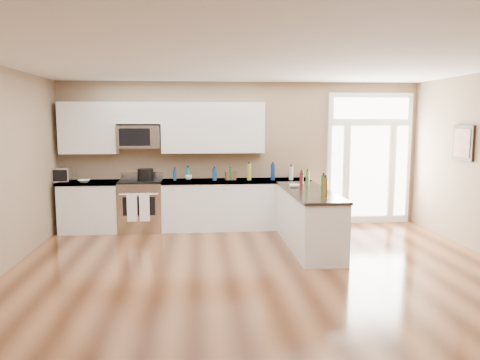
# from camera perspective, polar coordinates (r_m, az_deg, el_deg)

# --- Properties ---
(ground) EXTENTS (8.00, 8.00, 0.00)m
(ground) POSITION_cam_1_polar(r_m,az_deg,el_deg) (5.57, 4.25, -14.51)
(ground) COLOR #492714
(room_shell) EXTENTS (8.00, 8.00, 8.00)m
(room_shell) POSITION_cam_1_polar(r_m,az_deg,el_deg) (5.18, 4.43, 3.31)
(room_shell) COLOR #8E765A
(room_shell) RESTS_ON ground
(back_cabinet_left) EXTENTS (1.10, 0.66, 0.94)m
(back_cabinet_left) POSITION_cam_1_polar(r_m,az_deg,el_deg) (9.16, -17.77, -3.29)
(back_cabinet_left) COLOR white
(back_cabinet_left) RESTS_ON ground
(back_cabinet_right) EXTENTS (2.85, 0.66, 0.94)m
(back_cabinet_right) POSITION_cam_1_polar(r_m,az_deg,el_deg) (8.97, -0.56, -3.17)
(back_cabinet_right) COLOR white
(back_cabinet_right) RESTS_ON ground
(peninsula_cabinet) EXTENTS (0.69, 2.32, 0.94)m
(peninsula_cabinet) POSITION_cam_1_polar(r_m,az_deg,el_deg) (7.73, 8.36, -4.97)
(peninsula_cabinet) COLOR white
(peninsula_cabinet) RESTS_ON ground
(upper_cabinet_left) EXTENTS (1.04, 0.33, 0.95)m
(upper_cabinet_left) POSITION_cam_1_polar(r_m,az_deg,el_deg) (9.16, -18.00, 6.06)
(upper_cabinet_left) COLOR white
(upper_cabinet_left) RESTS_ON room_shell
(upper_cabinet_right) EXTENTS (1.94, 0.33, 0.95)m
(upper_cabinet_right) POSITION_cam_1_polar(r_m,az_deg,el_deg) (8.94, -3.32, 6.38)
(upper_cabinet_right) COLOR white
(upper_cabinet_right) RESTS_ON room_shell
(upper_cabinet_short) EXTENTS (0.82, 0.33, 0.40)m
(upper_cabinet_short) POSITION_cam_1_polar(r_m,az_deg,el_deg) (9.00, -12.23, 7.99)
(upper_cabinet_short) COLOR white
(upper_cabinet_short) RESTS_ON room_shell
(microwave) EXTENTS (0.78, 0.41, 0.42)m
(microwave) POSITION_cam_1_polar(r_m,az_deg,el_deg) (8.97, -12.19, 5.18)
(microwave) COLOR silver
(microwave) RESTS_ON room_shell
(entry_door) EXTENTS (1.70, 0.10, 2.60)m
(entry_door) POSITION_cam_1_polar(r_m,az_deg,el_deg) (9.70, 15.45, 2.52)
(entry_door) COLOR white
(entry_door) RESTS_ON ground
(wall_art_near) EXTENTS (0.05, 0.58, 0.58)m
(wall_art_near) POSITION_cam_1_polar(r_m,az_deg,el_deg) (8.49, 25.55, 4.11)
(wall_art_near) COLOR black
(wall_art_near) RESTS_ON room_shell
(kitchen_range) EXTENTS (0.80, 0.70, 1.08)m
(kitchen_range) POSITION_cam_1_polar(r_m,az_deg,el_deg) (8.99, -11.95, -3.03)
(kitchen_range) COLOR silver
(kitchen_range) RESTS_ON ground
(stockpot) EXTENTS (0.32, 0.32, 0.23)m
(stockpot) POSITION_cam_1_polar(r_m,az_deg,el_deg) (8.94, -11.46, 0.71)
(stockpot) COLOR black
(stockpot) RESTS_ON kitchen_range
(toaster_oven) EXTENTS (0.33, 0.26, 0.27)m
(toaster_oven) POSITION_cam_1_polar(r_m,az_deg,el_deg) (9.16, -20.89, 0.61)
(toaster_oven) COLOR silver
(toaster_oven) RESTS_ON back_cabinet_left
(cardboard_box) EXTENTS (0.21, 0.17, 0.16)m
(cardboard_box) POSITION_cam_1_polar(r_m,az_deg,el_deg) (8.90, -1.18, 0.53)
(cardboard_box) COLOR brown
(cardboard_box) RESTS_ON back_cabinet_right
(bowl_left) EXTENTS (0.21, 0.21, 0.05)m
(bowl_left) POSITION_cam_1_polar(r_m,az_deg,el_deg) (8.97, -18.49, -0.13)
(bowl_left) COLOR white
(bowl_left) RESTS_ON back_cabinet_left
(bowl_peninsula) EXTENTS (0.22, 0.22, 0.05)m
(bowl_peninsula) POSITION_cam_1_polar(r_m,az_deg,el_deg) (7.93, 6.66, -0.72)
(bowl_peninsula) COLOR white
(bowl_peninsula) RESTS_ON peninsula_cabinet
(cup_counter) EXTENTS (0.15, 0.15, 0.10)m
(cup_counter) POSITION_cam_1_polar(r_m,az_deg,el_deg) (8.94, -6.29, 0.34)
(cup_counter) COLOR white
(cup_counter) RESTS_ON back_cabinet_right
(counter_bottles) EXTENTS (2.38, 2.46, 0.31)m
(counter_bottles) POSITION_cam_1_polar(r_m,az_deg,el_deg) (8.32, 2.70, 0.46)
(counter_bottles) COLOR #19591E
(counter_bottles) RESTS_ON back_cabinet_right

